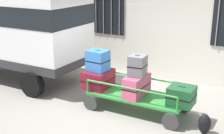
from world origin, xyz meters
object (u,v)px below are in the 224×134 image
(suitcase_center_bottom, at_px, (181,96))
(backpack, at_px, (204,124))
(suitcase_midleft_bottom, at_px, (137,86))
(suitcase_midleft_middle, at_px, (137,65))
(luggage_cart, at_px, (137,98))
(suitcase_left_bottom, at_px, (98,79))
(van, at_px, (15,26))
(suitcase_left_middle, at_px, (98,60))

(suitcase_center_bottom, xyz_separation_m, backpack, (0.60, -0.26, -0.42))
(suitcase_midleft_bottom, bearing_deg, backpack, -8.78)
(suitcase_midleft_middle, bearing_deg, suitcase_center_bottom, -0.92)
(luggage_cart, relative_size, suitcase_left_bottom, 3.17)
(backpack, bearing_deg, suitcase_midleft_middle, 170.72)
(backpack, bearing_deg, suitcase_midleft_bottom, 171.22)
(van, bearing_deg, suitcase_center_bottom, -4.80)
(van, distance_m, suitcase_left_bottom, 3.43)
(suitcase_left_middle, height_order, suitcase_center_bottom, suitcase_left_middle)
(luggage_cart, xyz_separation_m, suitcase_midleft_middle, (0.00, -0.01, 0.82))
(suitcase_left_middle, xyz_separation_m, suitcase_midleft_middle, (1.09, -0.00, 0.03))
(van, distance_m, backpack, 6.25)
(suitcase_center_bottom, bearing_deg, luggage_cart, 178.58)
(suitcase_left_bottom, bearing_deg, backpack, -5.96)
(van, height_order, suitcase_center_bottom, van)
(van, xyz_separation_m, backpack, (6.03, -0.72, -1.47))
(suitcase_left_middle, bearing_deg, suitcase_center_bottom, -0.54)
(suitcase_left_bottom, relative_size, suitcase_center_bottom, 1.35)
(luggage_cart, height_order, suitcase_midleft_bottom, suitcase_midleft_bottom)
(van, bearing_deg, suitcase_midleft_middle, -5.77)
(van, xyz_separation_m, luggage_cart, (4.33, -0.43, -1.33))
(suitcase_left_middle, distance_m, suitcase_midleft_middle, 1.09)
(suitcase_left_middle, xyz_separation_m, suitcase_midleft_bottom, (1.09, -0.02, -0.47))
(suitcase_left_middle, relative_size, backpack, 1.22)
(suitcase_midleft_bottom, bearing_deg, suitcase_left_bottom, 178.45)
(suitcase_center_bottom, bearing_deg, van, 175.20)
(suitcase_center_bottom, bearing_deg, suitcase_midleft_bottom, 179.88)
(luggage_cart, xyz_separation_m, suitcase_left_middle, (-1.09, -0.01, 0.79))
(suitcase_midleft_bottom, bearing_deg, suitcase_midleft_middle, 90.00)
(van, distance_m, suitcase_center_bottom, 5.55)
(suitcase_left_bottom, bearing_deg, van, 172.55)
(van, distance_m, suitcase_midleft_bottom, 4.47)
(luggage_cart, height_order, suitcase_left_middle, suitcase_left_middle)
(suitcase_midleft_bottom, distance_m, suitcase_midleft_middle, 0.50)
(suitcase_left_bottom, bearing_deg, suitcase_left_middle, -90.00)
(suitcase_left_bottom, bearing_deg, suitcase_center_bottom, -0.84)
(van, relative_size, suitcase_left_bottom, 5.96)
(suitcase_left_bottom, distance_m, suitcase_midleft_middle, 1.21)
(luggage_cart, height_order, suitcase_midleft_middle, suitcase_midleft_middle)
(suitcase_midleft_middle, bearing_deg, luggage_cart, 90.00)
(suitcase_left_middle, bearing_deg, luggage_cart, 0.35)
(van, relative_size, suitcase_left_middle, 8.47)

